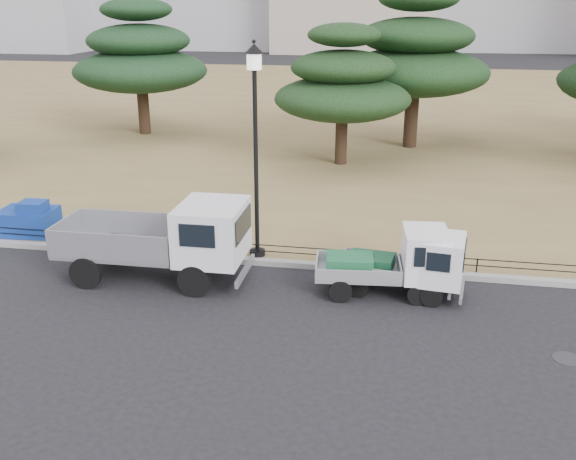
% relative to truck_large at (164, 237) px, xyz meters
% --- Properties ---
extents(ground, '(220.00, 220.00, 0.00)m').
position_rel_truck_large_xyz_m(ground, '(3.16, -1.18, -1.20)').
color(ground, black).
extents(lawn, '(120.00, 56.00, 0.15)m').
position_rel_truck_large_xyz_m(lawn, '(3.16, 29.42, -1.12)').
color(lawn, olive).
rests_on(lawn, ground).
extents(curb, '(120.00, 0.25, 0.16)m').
position_rel_truck_large_xyz_m(curb, '(3.16, 1.42, -1.12)').
color(curb, gray).
rests_on(curb, ground).
extents(truck_large, '(4.96, 2.06, 2.15)m').
position_rel_truck_large_xyz_m(truck_large, '(0.00, 0.00, 0.00)').
color(truck_large, black).
rests_on(truck_large, ground).
extents(truck_kei_front, '(3.35, 1.68, 1.71)m').
position_rel_truck_large_xyz_m(truck_kei_front, '(5.92, 0.18, -0.35)').
color(truck_kei_front, black).
rests_on(truck_kei_front, ground).
extents(truck_kei_rear, '(3.20, 1.65, 1.60)m').
position_rel_truck_large_xyz_m(truck_kei_rear, '(6.39, 0.23, -0.40)').
color(truck_kei_rear, black).
rests_on(truck_kei_rear, ground).
extents(street_lamp, '(0.52, 0.52, 5.83)m').
position_rel_truck_large_xyz_m(street_lamp, '(2.10, 1.72, 2.90)').
color(street_lamp, black).
rests_on(street_lamp, lawn).
extents(pipe_fence, '(38.00, 0.04, 0.40)m').
position_rel_truck_large_xyz_m(pipe_fence, '(3.16, 1.57, -0.76)').
color(pipe_fence, black).
rests_on(pipe_fence, lawn).
extents(tarp_pile, '(1.74, 1.32, 1.11)m').
position_rel_truck_large_xyz_m(tarp_pile, '(-5.29, 2.20, -0.60)').
color(tarp_pile, navy).
rests_on(tarp_pile, lawn).
extents(manhole, '(0.60, 0.60, 0.01)m').
position_rel_truck_large_xyz_m(manhole, '(9.66, -2.38, -1.19)').
color(manhole, '#2D2D30').
rests_on(manhole, ground).
extents(pine_west_near, '(7.03, 7.03, 7.03)m').
position_rel_truck_large_xyz_m(pine_west_near, '(-7.95, 17.99, 3.01)').
color(pine_west_near, black).
rests_on(pine_west_near, lawn).
extents(pine_center_left, '(5.92, 5.92, 6.01)m').
position_rel_truck_large_xyz_m(pine_center_left, '(3.30, 13.07, 2.43)').
color(pine_center_left, black).
rests_on(pine_center_left, lawn).
extents(pine_center_right, '(7.13, 7.13, 7.56)m').
position_rel_truck_large_xyz_m(pine_center_right, '(6.30, 17.20, 3.33)').
color(pine_center_right, black).
rests_on(pine_center_right, lawn).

